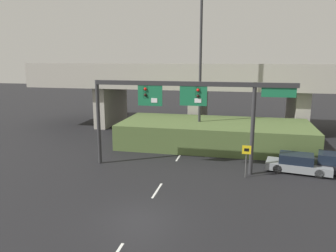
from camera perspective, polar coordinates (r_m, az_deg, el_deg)
ground_plane at (r=17.73m, az=-5.04°, el=-15.70°), size 160.00×160.00×0.00m
lane_markings at (r=27.70m, az=1.91°, el=-5.39°), size 0.14×31.75×0.01m
signal_gantry at (r=23.55m, az=2.69°, el=4.59°), size 14.55×0.44×6.54m
speed_limit_sign at (r=23.23m, az=13.47°, el=-5.15°), size 0.60×0.11×2.36m
highway_light_pole_near at (r=30.57m, az=5.72°, el=13.10°), size 0.70×0.36×17.07m
overpass_bridge at (r=38.84m, az=5.40°, el=7.31°), size 39.07×9.62×7.62m
grass_embankment at (r=31.18m, az=8.09°, el=-1.39°), size 17.50×7.46×2.28m
parked_sedan_near_right at (r=25.74m, az=21.64°, el=-6.12°), size 4.70×2.47×1.35m
parked_sedan_mid_right at (r=26.57m, az=27.21°, el=-5.98°), size 4.57×2.79×1.45m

